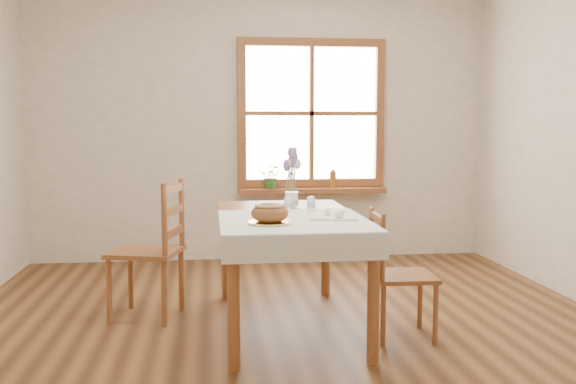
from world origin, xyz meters
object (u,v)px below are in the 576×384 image
Objects in this scene: bread_plate at (270,223)px; flower_vase at (292,200)px; dining_table at (288,227)px; chair_left at (146,250)px; chair_right at (403,274)px.

bread_plate is 0.83m from flower_vase.
flower_vase is at bearing 78.91° from dining_table.
chair_left is at bearing 162.25° from dining_table.
chair_left is at bearing 71.12° from chair_right.
flower_vase is at bearing 44.61° from chair_right.
bread_plate is (-0.16, -0.44, 0.10)m from dining_table.
chair_left is 3.74× the size of bread_plate.
bread_plate is at bearing 61.31° from chair_left.
chair_right reaches higher than bread_plate.
chair_left is at bearing 136.74° from bread_plate.
dining_table is at bearing -101.09° from flower_vase.
flower_vase is at bearing 107.20° from chair_left.
chair_left is 1.76m from chair_right.
dining_table is 6.23× the size of bread_plate.
chair_right is at bearing -47.31° from flower_vase.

